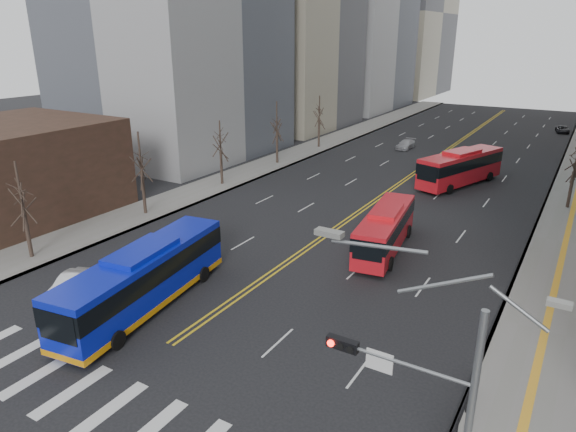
{
  "coord_description": "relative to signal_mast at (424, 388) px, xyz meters",
  "views": [
    {
      "loc": [
        16.89,
        -11.34,
        15.12
      ],
      "look_at": [
        1.31,
        14.7,
        4.32
      ],
      "focal_mm": 32.0,
      "sensor_mm": 36.0,
      "label": 1
    }
  ],
  "objects": [
    {
      "name": "signal_mast",
      "position": [
        0.0,
        0.0,
        0.0
      ],
      "size": [
        5.37,
        0.37,
        9.39
      ],
      "color": "gray",
      "rests_on": "ground"
    },
    {
      "name": "pedestrian_railing",
      "position": [
        0.53,
        4.0,
        -4.03
      ],
      "size": [
        0.06,
        6.06,
        1.02
      ],
      "color": "black",
      "rests_on": "sidewalk_right"
    },
    {
      "name": "centerline",
      "position": [
        -13.77,
        53.0,
        -4.85
      ],
      "size": [
        0.55,
        100.0,
        0.01
      ],
      "color": "gold",
      "rests_on": "ground"
    },
    {
      "name": "car_dark_mid",
      "position": [
        -7.63,
        43.54,
        -4.24
      ],
      "size": [
        2.56,
        3.9,
        1.23
      ],
      "primitive_type": "imported",
      "rotation": [
        0.0,
        0.0,
        0.33
      ],
      "color": "black",
      "rests_on": "ground"
    },
    {
      "name": "street_trees",
      "position": [
        -20.94,
        32.55,
        0.02
      ],
      "size": [
        35.2,
        47.2,
        7.6
      ],
      "color": "#30241D",
      "rests_on": "ground"
    },
    {
      "name": "car_white",
      "position": [
        -22.75,
        4.0,
        -4.22
      ],
      "size": [
        2.6,
        4.1,
        1.27
      ],
      "primitive_type": "imported",
      "rotation": [
        0.0,
        0.0,
        0.35
      ],
      "color": "silver",
      "rests_on": "ground"
    },
    {
      "name": "red_bus_near",
      "position": [
        -8.71,
        20.25,
        -3.04
      ],
      "size": [
        3.74,
        10.43,
        3.26
      ],
      "color": "red",
      "rests_on": "ground"
    },
    {
      "name": "ground",
      "position": [
        -13.77,
        -2.0,
        -4.86
      ],
      "size": [
        220.0,
        220.0,
        0.0
      ],
      "primitive_type": "plane",
      "color": "black"
    },
    {
      "name": "sidewalk_left",
      "position": [
        -30.27,
        43.0,
        -4.78
      ],
      "size": [
        5.0,
        130.0,
        0.15
      ],
      "primitive_type": "cube",
      "color": "gray",
      "rests_on": "ground"
    },
    {
      "name": "car_dark_far",
      "position": [
        -1.27,
        80.44,
        -4.32
      ],
      "size": [
        2.45,
        4.13,
        1.07
      ],
      "primitive_type": "imported",
      "rotation": [
        0.0,
        0.0,
        0.18
      ],
      "color": "black",
      "rests_on": "ground"
    },
    {
      "name": "car_silver",
      "position": [
        -19.02,
        55.6,
        -4.24
      ],
      "size": [
        1.82,
        4.28,
        1.23
      ],
      "primitive_type": "imported",
      "rotation": [
        0.0,
        0.0,
        -0.02
      ],
      "color": "#ABABB1",
      "rests_on": "ground"
    },
    {
      "name": "blue_bus",
      "position": [
        -17.64,
        5.25,
        -2.91
      ],
      "size": [
        4.47,
        13.05,
        3.71
      ],
      "color": "#0C1BBB",
      "rests_on": "ground"
    },
    {
      "name": "crosswalk",
      "position": [
        -13.77,
        -2.0,
        -4.85
      ],
      "size": [
        26.7,
        4.0,
        0.01
      ],
      "color": "silver",
      "rests_on": "ground"
    },
    {
      "name": "red_bus_far",
      "position": [
        -8.24,
        40.96,
        -2.79
      ],
      "size": [
        6.45,
        12.01,
        3.72
      ],
      "color": "red",
      "rests_on": "ground"
    }
  ]
}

